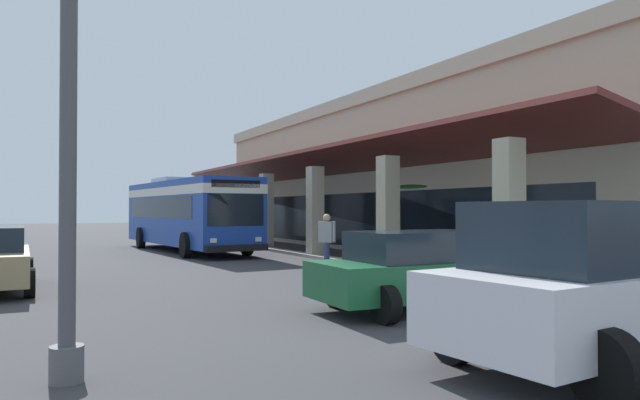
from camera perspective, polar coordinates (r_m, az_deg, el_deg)
name	(u,v)px	position (r m, az deg, el deg)	size (l,w,h in m)	color
ground	(359,247)	(29.00, 3.83, -4.62)	(120.00, 120.00, 0.00)	#38383A
curb_strip	(283,251)	(25.52, -3.63, -4.99)	(37.41, 0.50, 0.12)	#9E998E
plaza_building	(457,176)	(30.62, 13.17, 2.25)	(31.47, 16.38, 7.09)	#B2A88E
transit_bus	(187,210)	(27.00, -12.81, -0.94)	(11.37, 3.41, 3.34)	#193D9E
parked_suv_white	(606,280)	(8.07, 26.08, -6.97)	(3.01, 4.96, 1.97)	silver
parked_sedan_green	(426,269)	(11.23, 10.32, -6.66)	(2.52, 4.45, 1.47)	#195933
pedestrian	(327,238)	(18.01, 0.67, -3.76)	(0.67, 0.43, 1.74)	navy
potted_palm	(398,245)	(20.14, 7.63, -4.36)	(1.92, 1.68, 2.85)	brown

